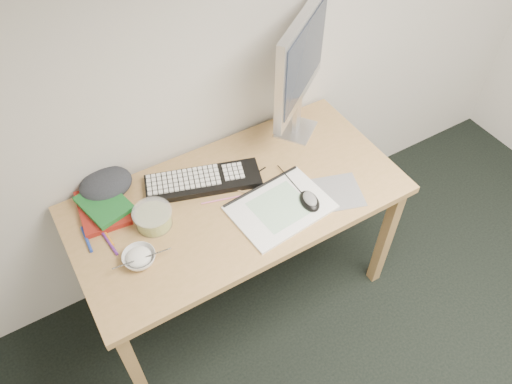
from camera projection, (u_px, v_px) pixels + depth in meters
desk at (238, 209)px, 2.16m from camera, size 1.40×0.70×0.75m
mousepad at (336, 193)px, 2.11m from camera, size 0.26×0.25×0.00m
sketchpad at (280, 207)px, 2.05m from camera, size 0.42×0.32×0.01m
keyboard at (203, 181)px, 2.13m from camera, size 0.52×0.30×0.03m
monitor at (301, 62)px, 2.09m from camera, size 0.44×0.34×0.61m
mouse at (310, 199)px, 2.05m from camera, size 0.09×0.13×0.04m
rice_bowl at (139, 258)px, 1.87m from camera, size 0.15×0.15×0.04m
chopsticks at (142, 258)px, 1.84m from camera, size 0.21×0.04×0.02m
fruit_tub at (153, 218)px, 1.97m from camera, size 0.17×0.17×0.08m
book_red at (103, 208)px, 2.04m from camera, size 0.21×0.27×0.02m
book_green at (104, 203)px, 2.03m from camera, size 0.21×0.25×0.02m
cloth_lump at (106, 184)px, 2.09m from camera, size 0.21×0.19×0.08m
pencil_pink at (221, 200)px, 2.08m from camera, size 0.16×0.05×0.01m
pencil_tan at (247, 193)px, 2.10m from camera, size 0.12×0.15×0.01m
pencil_black at (252, 176)px, 2.17m from camera, size 0.16×0.04×0.01m
marker_blue at (87, 239)px, 1.94m from camera, size 0.02×0.13×0.01m
marker_orange at (107, 236)px, 1.96m from camera, size 0.02×0.12×0.01m
marker_purple at (110, 243)px, 1.93m from camera, size 0.03×0.13×0.01m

